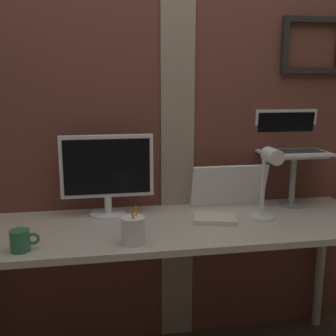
% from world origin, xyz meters
% --- Properties ---
extents(brick_wall_back, '(3.52, 0.15, 2.39)m').
position_xyz_m(brick_wall_back, '(0.00, 0.44, 1.19)').
color(brick_wall_back, brown).
rests_on(brick_wall_back, ground_plane).
extents(desk, '(1.99, 0.62, 0.78)m').
position_xyz_m(desk, '(-0.00, 0.07, 0.70)').
color(desk, beige).
rests_on(desk, ground_plane).
extents(monitor, '(0.46, 0.18, 0.41)m').
position_xyz_m(monitor, '(-0.29, 0.26, 1.01)').
color(monitor, white).
rests_on(monitor, desk).
extents(laptop_stand, '(0.28, 0.22, 0.28)m').
position_xyz_m(laptop_stand, '(0.69, 0.26, 0.97)').
color(laptop_stand, gray).
rests_on(laptop_stand, desk).
extents(laptop, '(0.36, 0.25, 0.23)m').
position_xyz_m(laptop, '(0.69, 0.32, 1.12)').
color(laptop, white).
rests_on(laptop, laptop_stand).
extents(whiteboard_panel, '(0.41, 0.09, 0.23)m').
position_xyz_m(whiteboard_panel, '(0.35, 0.30, 0.89)').
color(whiteboard_panel, white).
rests_on(whiteboard_panel, desk).
extents(desk_lamp, '(0.12, 0.20, 0.36)m').
position_xyz_m(desk_lamp, '(0.45, 0.02, 1.00)').
color(desk_lamp, white).
rests_on(desk_lamp, desk).
extents(pen_cup, '(0.10, 0.10, 0.16)m').
position_xyz_m(pen_cup, '(-0.20, -0.13, 0.84)').
color(pen_cup, white).
rests_on(pen_cup, desk).
extents(coffee_mug, '(0.11, 0.08, 0.09)m').
position_xyz_m(coffee_mug, '(-0.65, -0.13, 0.82)').
color(coffee_mug, '#33724C').
rests_on(coffee_mug, desk).
extents(paper_clutter_stack, '(0.23, 0.19, 0.02)m').
position_xyz_m(paper_clutter_stack, '(0.21, 0.07, 0.79)').
color(paper_clutter_stack, silver).
rests_on(paper_clutter_stack, desk).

